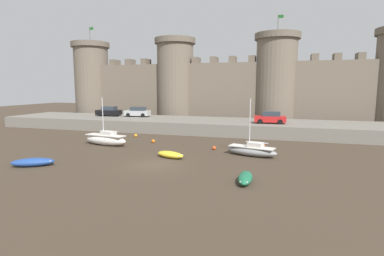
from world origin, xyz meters
TOP-DOWN VIEW (x-y plane):
  - ground_plane at (0.00, 0.00)m, footprint 160.00×160.00m
  - quay_road at (0.00, 20.14)m, footprint 66.43×10.00m
  - castle at (-0.00, 30.72)m, footprint 61.92×7.49m
  - rowboat_foreground_left at (0.46, 2.76)m, footprint 3.06×1.89m
  - sailboat_foreground_right at (7.64, 5.74)m, footprint 5.11×2.66m
  - rowboat_near_channel_left at (7.99, -2.52)m, footprint 1.06×2.84m
  - sailboat_foreground_centre at (-8.69, 6.39)m, footprint 5.69×2.32m
  - rowboat_midflat_left at (-9.41, -3.29)m, footprint 3.49×2.68m
  - mooring_buoy_near_shore at (3.60, 7.40)m, footprint 0.41×0.41m
  - mooring_buoy_off_centre at (-8.00, 12.27)m, footprint 0.42×0.42m
  - mooring_buoy_near_channel at (8.41, 9.76)m, footprint 0.50×0.50m
  - mooring_buoy_mid_mud at (-4.12, 9.17)m, footprint 0.42×0.42m
  - car_quay_centre_east at (8.79, 18.56)m, footprint 4.22×2.12m
  - car_quay_east at (-12.46, 21.72)m, footprint 4.22×2.12m
  - car_quay_centre_west at (-17.61, 21.34)m, footprint 4.22×2.12m

SIDE VIEW (x-z plane):
  - ground_plane at x=0.00m, z-range 0.00..0.00m
  - mooring_buoy_near_shore at x=3.60m, z-range 0.00..0.41m
  - mooring_buoy_off_centre at x=-8.00m, z-range 0.00..0.42m
  - mooring_buoy_mid_mud at x=-4.12m, z-range 0.00..0.42m
  - mooring_buoy_near_channel at x=8.41m, z-range 0.00..0.50m
  - rowboat_foreground_left at x=0.46m, z-range 0.02..0.63m
  - rowboat_near_channel_left at x=7.99m, z-range 0.02..0.67m
  - rowboat_midflat_left at x=-9.41m, z-range 0.02..0.72m
  - sailboat_foreground_right at x=7.64m, z-range -2.19..3.29m
  - sailboat_foreground_centre at x=-8.69m, z-range -2.02..3.37m
  - quay_road at x=0.00m, z-range 0.00..1.67m
  - car_quay_centre_east at x=8.79m, z-range 1.64..3.26m
  - car_quay_east at x=-12.46m, z-range 1.64..3.26m
  - car_quay_centre_west at x=-17.61m, z-range 1.64..3.26m
  - castle at x=0.00m, z-range -2.25..16.09m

